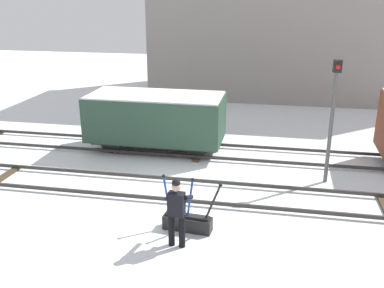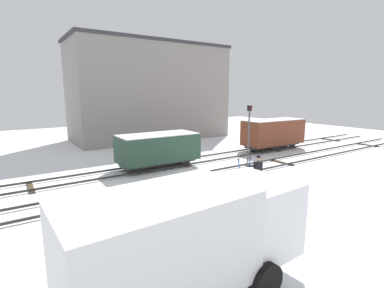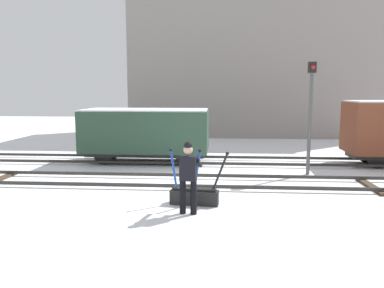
{
  "view_description": "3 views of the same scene",
  "coord_description": "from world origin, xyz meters",
  "px_view_note": "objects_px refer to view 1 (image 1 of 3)",
  "views": [
    {
      "loc": [
        2.61,
        -11.61,
        5.7
      ],
      "look_at": [
        0.02,
        1.88,
        0.92
      ],
      "focal_mm": 40.82,
      "sensor_mm": 36.0,
      "label": 1
    },
    {
      "loc": [
        -9.65,
        -12.32,
        4.73
      ],
      "look_at": [
        0.29,
        2.61,
        1.48
      ],
      "focal_mm": 26.73,
      "sensor_mm": 36.0,
      "label": 2
    },
    {
      "loc": [
        1.26,
        -11.37,
        2.89
      ],
      "look_at": [
        0.33,
        1.54,
        1.05
      ],
      "focal_mm": 35.09,
      "sensor_mm": 36.0,
      "label": 3
    }
  ],
  "objects_px": {
    "signal_post": "(333,110)",
    "freight_car_mid_siding": "(156,118)",
    "switch_lever_frame": "(188,221)",
    "rail_worker": "(177,209)"
  },
  "relations": [
    {
      "from": "signal_post",
      "to": "freight_car_mid_siding",
      "type": "relative_size",
      "value": 0.77
    },
    {
      "from": "switch_lever_frame",
      "to": "signal_post",
      "type": "distance_m",
      "value": 5.67
    },
    {
      "from": "signal_post",
      "to": "freight_car_mid_siding",
      "type": "height_order",
      "value": "signal_post"
    },
    {
      "from": "rail_worker",
      "to": "signal_post",
      "type": "relative_size",
      "value": 0.45
    },
    {
      "from": "switch_lever_frame",
      "to": "freight_car_mid_siding",
      "type": "xyz_separation_m",
      "value": [
        -2.32,
        5.57,
        1.02
      ]
    },
    {
      "from": "freight_car_mid_siding",
      "to": "signal_post",
      "type": "bearing_deg",
      "value": -16.52
    },
    {
      "from": "rail_worker",
      "to": "freight_car_mid_siding",
      "type": "distance_m",
      "value": 6.71
    },
    {
      "from": "switch_lever_frame",
      "to": "signal_post",
      "type": "relative_size",
      "value": 0.4
    },
    {
      "from": "rail_worker",
      "to": "signal_post",
      "type": "bearing_deg",
      "value": 55.21
    },
    {
      "from": "rail_worker",
      "to": "freight_car_mid_siding",
      "type": "relative_size",
      "value": 0.35
    }
  ]
}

